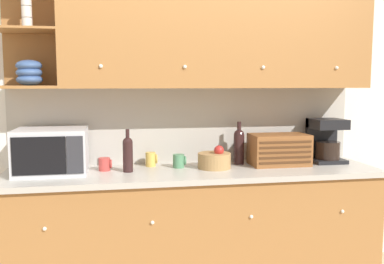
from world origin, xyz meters
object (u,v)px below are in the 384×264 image
object	(u,v)px
mug_patterned_third	(151,159)
coffee_maker	(325,140)
wine_bottle	(128,153)
mug	(105,164)
bread_box	(279,150)
mug_blue_second	(179,161)
microwave	(52,151)
fruit_basket	(215,160)
second_wine_bottle	(239,145)

from	to	relation	value
mug_patterned_third	coffee_maker	world-z (taller)	coffee_maker
mug_patterned_third	wine_bottle	bearing A→B (deg)	-135.43
mug	wine_bottle	xyz separation A→B (m)	(0.17, -0.07, 0.09)
bread_box	mug	bearing A→B (deg)	179.12
mug_blue_second	bread_box	xyz separation A→B (m)	(0.79, -0.04, 0.07)
wine_bottle	microwave	bearing A→B (deg)	175.27
mug_blue_second	bread_box	bearing A→B (deg)	-2.60
fruit_basket	mug_blue_second	bearing A→B (deg)	164.44
second_wine_bottle	coffee_maker	size ratio (longest dim) A/B	0.96
microwave	mug_blue_second	xyz separation A→B (m)	(0.92, 0.04, -0.11)
mug	mug_patterned_third	size ratio (longest dim) A/B	0.89
wine_bottle	second_wine_bottle	size ratio (longest dim) A/B	0.92
mug	mug_blue_second	bearing A→B (deg)	1.57
microwave	second_wine_bottle	xyz separation A→B (m)	(1.41, 0.10, -0.01)
mug_blue_second	bread_box	world-z (taller)	bread_box
mug_patterned_third	coffee_maker	distance (m)	1.43
microwave	mug_patterned_third	size ratio (longest dim) A/B	4.58
mug	bread_box	distance (m)	1.34
bread_box	second_wine_bottle	bearing A→B (deg)	162.87
mug_patterned_third	fruit_basket	xyz separation A→B (m)	(0.47, -0.16, 0.01)
wine_bottle	fruit_basket	size ratio (longest dim) A/B	1.26
fruit_basket	coffee_maker	bearing A→B (deg)	6.25
wine_bottle	second_wine_bottle	distance (m)	0.89
mug_blue_second	coffee_maker	world-z (taller)	coffee_maker
mug	fruit_basket	world-z (taller)	fruit_basket
bread_box	wine_bottle	bearing A→B (deg)	-177.40
mug	wine_bottle	bearing A→B (deg)	-24.02
mug_patterned_third	second_wine_bottle	world-z (taller)	second_wine_bottle
mug_patterned_third	bread_box	world-z (taller)	bread_box
mug	mug_blue_second	world-z (taller)	mug_blue_second
second_wine_bottle	coffee_maker	bearing A→B (deg)	-1.94
mug	bread_box	world-z (taller)	bread_box
microwave	bread_box	world-z (taller)	microwave
wine_bottle	mug_patterned_third	distance (m)	0.27
mug_patterned_third	second_wine_bottle	xyz separation A→B (m)	(0.69, -0.03, 0.10)
microwave	mug_patterned_third	distance (m)	0.74
second_wine_bottle	microwave	bearing A→B (deg)	-175.88
fruit_basket	microwave	bearing A→B (deg)	178.66
mug_blue_second	coffee_maker	xyz separation A→B (m)	(1.21, 0.03, 0.12)
fruit_basket	coffee_maker	xyz separation A→B (m)	(0.95, 0.10, 0.11)
fruit_basket	mug_patterned_third	bearing A→B (deg)	160.65
mug_blue_second	second_wine_bottle	xyz separation A→B (m)	(0.49, 0.06, 0.10)
mug_patterned_third	second_wine_bottle	distance (m)	0.70
second_wine_bottle	wine_bottle	bearing A→B (deg)	-170.55
microwave	second_wine_bottle	world-z (taller)	second_wine_bottle
wine_bottle	second_wine_bottle	bearing A→B (deg)	9.45
mug	coffee_maker	bearing A→B (deg)	1.53
mug_blue_second	bread_box	distance (m)	0.79
mug_patterned_third	coffee_maker	xyz separation A→B (m)	(1.42, -0.06, 0.12)
mug	bread_box	bearing A→B (deg)	-0.88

